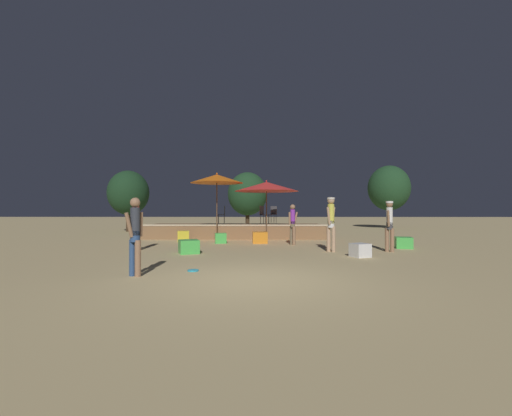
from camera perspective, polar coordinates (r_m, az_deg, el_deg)
ground_plane at (r=7.12m, az=-0.75°, el=-12.01°), size 120.00×120.00×0.00m
wooden_deck at (r=18.01m, az=-3.47°, el=-3.82°), size 9.09×3.19×0.73m
patio_umbrella_0 at (r=16.07m, az=1.76°, el=3.57°), size 3.00×3.00×2.83m
patio_umbrella_1 at (r=16.33m, az=-6.54°, el=4.86°), size 2.50×2.50×3.19m
cube_seat_0 at (r=14.86m, az=-5.92°, el=-5.02°), size 0.55×0.55×0.43m
cube_seat_1 at (r=13.98m, az=23.40°, el=-5.33°), size 0.70×0.70×0.42m
cube_seat_2 at (r=15.88m, az=-12.02°, el=-4.61°), size 0.60×0.60×0.48m
cube_seat_3 at (r=10.97m, az=16.96°, el=-6.74°), size 0.64×0.64×0.42m
cube_seat_4 at (r=11.57m, az=-11.13°, el=-6.34°), size 0.80×0.80×0.45m
cube_seat_5 at (r=14.77m, az=0.65°, el=-4.94°), size 0.66×0.66×0.49m
person_0 at (r=7.89m, az=-19.51°, el=-4.06°), size 0.30×0.48×1.71m
person_1 at (r=11.99m, az=12.39°, el=-1.97°), size 0.41×0.52×1.88m
person_2 at (r=14.09m, az=6.13°, el=-2.54°), size 0.43×0.35×1.66m
person_3 at (r=12.61m, az=21.36°, el=-2.33°), size 0.34×0.47×1.75m
person_4 at (r=12.80m, az=-19.39°, el=-2.03°), size 0.35×0.49×1.87m
bistro_chair_0 at (r=17.80m, az=-5.50°, el=-0.81°), size 0.40×0.40×0.90m
bistro_chair_1 at (r=18.50m, az=2.88°, el=-0.79°), size 0.45×0.46×0.90m
bistro_chair_2 at (r=17.24m, az=1.17°, el=-0.83°), size 0.47×0.47×0.90m
frisbee_disc at (r=8.28m, az=-10.44°, el=-10.20°), size 0.26×0.26×0.03m
background_tree_0 at (r=23.99m, az=-20.50°, el=2.38°), size 2.64×2.64×4.01m
background_tree_1 at (r=28.23m, az=21.27°, el=3.10°), size 3.14×3.14×4.83m
background_tree_2 at (r=24.20m, az=-1.43°, el=2.35°), size 2.77×2.77×4.09m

